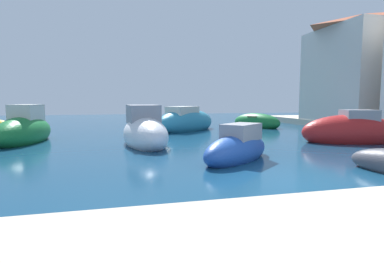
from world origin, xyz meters
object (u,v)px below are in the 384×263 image
at_px(moored_boat_2, 351,132).
at_px(moored_boat_1, 256,122).
at_px(moored_boat_5, 25,131).
at_px(moored_boat_3, 237,149).
at_px(moored_boat_8, 186,122).
at_px(moored_boat_0, 145,132).
at_px(waterfront_building_annex, 361,67).

bearing_deg(moored_boat_2, moored_boat_1, -68.97).
bearing_deg(moored_boat_5, moored_boat_3, 58.89).
relative_size(moored_boat_1, moored_boat_8, 0.76).
relative_size(moored_boat_0, moored_boat_1, 1.14).
xyz_separation_m(moored_boat_1, moored_boat_5, (-14.54, -4.80, 0.16)).
relative_size(moored_boat_1, moored_boat_5, 0.84).
height_order(moored_boat_3, moored_boat_8, moored_boat_8).
xyz_separation_m(moored_boat_1, moored_boat_8, (-5.66, -1.00, 0.18)).
distance_m(moored_boat_0, moored_boat_8, 7.00).
distance_m(moored_boat_3, moored_boat_5, 10.63).
relative_size(moored_boat_8, waterfront_building_annex, 0.70).
xyz_separation_m(moored_boat_0, waterfront_building_annex, (16.45, 5.40, 3.91)).
distance_m(moored_boat_5, moored_boat_8, 9.66).
distance_m(moored_boat_2, waterfront_building_annex, 10.47).
height_order(moored_boat_3, moored_boat_5, moored_boat_5).
bearing_deg(moored_boat_8, moored_boat_2, -90.57).
bearing_deg(moored_boat_2, moored_boat_0, 7.43).
bearing_deg(moored_boat_2, moored_boat_3, 37.96).
xyz_separation_m(moored_boat_0, moored_boat_5, (-5.57, 2.37, -0.02)).
bearing_deg(moored_boat_2, moored_boat_5, 2.07).
distance_m(moored_boat_8, waterfront_building_annex, 13.73).
height_order(moored_boat_2, waterfront_building_annex, waterfront_building_annex).
xyz_separation_m(moored_boat_3, moored_boat_8, (0.57, 10.44, 0.18)).
height_order(moored_boat_0, waterfront_building_annex, waterfront_building_annex).
bearing_deg(waterfront_building_annex, moored_boat_0, -161.83).
relative_size(moored_boat_0, waterfront_building_annex, 0.61).
distance_m(moored_boat_1, moored_boat_5, 15.31).
bearing_deg(moored_boat_8, moored_boat_3, -133.27).
bearing_deg(moored_boat_3, moored_boat_5, -78.65).
distance_m(moored_boat_0, moored_boat_5, 6.05).
bearing_deg(moored_boat_0, moored_boat_1, 122.80).
bearing_deg(moored_boat_0, moored_boat_2, 75.19).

